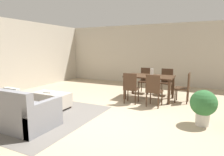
# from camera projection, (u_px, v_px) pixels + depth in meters

# --- Properties ---
(ground_plane) EXTENTS (10.80, 10.80, 0.00)m
(ground_plane) POSITION_uv_depth(u_px,v_px,m) (106.00, 120.00, 4.46)
(ground_plane) COLOR tan
(wall_back) EXTENTS (9.00, 0.12, 2.70)m
(wall_back) POSITION_uv_depth(u_px,v_px,m) (157.00, 55.00, 8.70)
(wall_back) COLOR #BCB2A0
(wall_back) RESTS_ON ground_plane
(area_rug) EXTENTS (3.00, 2.80, 0.01)m
(area_rug) POSITION_uv_depth(u_px,v_px,m) (34.00, 114.00, 4.83)
(area_rug) COLOR slate
(area_rug) RESTS_ON ground_plane
(couch) EXTENTS (2.15, 0.91, 0.86)m
(couch) POSITION_uv_depth(u_px,v_px,m) (8.00, 111.00, 4.19)
(couch) COLOR gray
(couch) RESTS_ON ground_plane
(ottoman_table) EXTENTS (1.06, 0.50, 0.43)m
(ottoman_table) POSITION_uv_depth(u_px,v_px,m) (52.00, 99.00, 5.34)
(ottoman_table) COLOR #B7AD9E
(ottoman_table) RESTS_ON ground_plane
(dining_table) EXTENTS (1.51, 0.91, 0.76)m
(dining_table) POSITION_uv_depth(u_px,v_px,m) (149.00, 79.00, 6.25)
(dining_table) COLOR #422B1C
(dining_table) RESTS_ON ground_plane
(dining_chair_near_left) EXTENTS (0.42, 0.42, 0.92)m
(dining_chair_near_left) POSITION_uv_depth(u_px,v_px,m) (131.00, 86.00, 5.72)
(dining_chair_near_left) COLOR #422B1C
(dining_chair_near_left) RESTS_ON ground_plane
(dining_chair_near_right) EXTENTS (0.43, 0.43, 0.92)m
(dining_chair_near_right) POSITION_uv_depth(u_px,v_px,m) (154.00, 89.00, 5.38)
(dining_chair_near_right) COLOR #422B1C
(dining_chair_near_right) RESTS_ON ground_plane
(dining_chair_far_left) EXTENTS (0.40, 0.40, 0.92)m
(dining_chair_far_left) POSITION_uv_depth(u_px,v_px,m) (145.00, 79.00, 7.13)
(dining_chair_far_left) COLOR #422B1C
(dining_chair_far_left) RESTS_ON ground_plane
(dining_chair_far_right) EXTENTS (0.40, 0.40, 0.92)m
(dining_chair_far_right) POSITION_uv_depth(u_px,v_px,m) (166.00, 80.00, 6.82)
(dining_chair_far_right) COLOR #422B1C
(dining_chair_far_right) RESTS_ON ground_plane
(dining_chair_head_east) EXTENTS (0.41, 0.41, 0.92)m
(dining_chair_head_east) POSITION_uv_depth(u_px,v_px,m) (185.00, 86.00, 5.81)
(dining_chair_head_east) COLOR #422B1C
(dining_chair_head_east) RESTS_ON ground_plane
(vase_centerpiece) EXTENTS (0.10, 0.10, 0.23)m
(vase_centerpiece) POSITION_uv_depth(u_px,v_px,m) (152.00, 72.00, 6.23)
(vase_centerpiece) COLOR silver
(vase_centerpiece) RESTS_ON dining_table
(book_on_ottoman) EXTENTS (0.27, 0.22, 0.03)m
(book_on_ottoman) POSITION_uv_depth(u_px,v_px,m) (49.00, 92.00, 5.35)
(book_on_ottoman) COLOR silver
(book_on_ottoman) RESTS_ON ottoman_table
(potted_plant) EXTENTS (0.55, 0.55, 0.77)m
(potted_plant) POSITION_uv_depth(u_px,v_px,m) (203.00, 105.00, 4.09)
(potted_plant) COLOR beige
(potted_plant) RESTS_ON ground_plane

